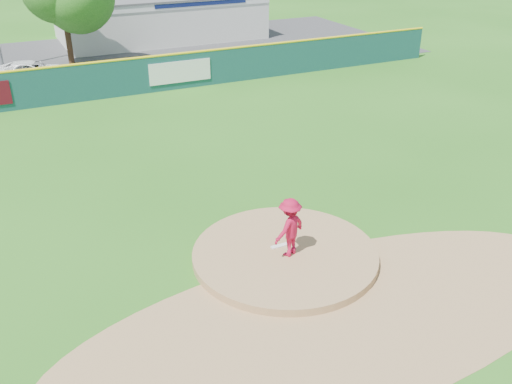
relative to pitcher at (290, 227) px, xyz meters
name	(u,v)px	position (x,y,z in m)	size (l,w,h in m)	color
ground	(285,258)	(-0.03, 0.18, -1.15)	(120.00, 120.00, 0.00)	#286B19
pitchers_mound	(285,258)	(-0.03, 0.18, -1.15)	(5.50, 5.50, 0.50)	#9E774C
pitching_rubber	(280,246)	(-0.03, 0.48, -0.88)	(0.60, 0.15, 0.04)	white
infield_dirt_arc	(340,317)	(-0.03, -2.82, -1.14)	(15.40, 15.40, 0.01)	#9E774C
parking_lot	(98,59)	(-0.03, 27.18, -1.14)	(44.00, 16.00, 0.02)	#38383A
pitcher	(290,227)	(0.00, 0.00, 0.00)	(1.16, 0.67, 1.80)	#B10F35
van	(32,72)	(-4.62, 22.97, -0.50)	(2.09, 4.53, 1.26)	white
pool_building_grp	(160,16)	(5.97, 32.17, 0.51)	(15.20, 8.20, 3.31)	silver
fence_banners	(83,83)	(-2.55, 18.10, -0.15)	(14.34, 0.04, 1.20)	#560C18
outfield_fence	(130,76)	(-0.03, 18.18, -0.06)	(40.00, 0.14, 2.07)	#154646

